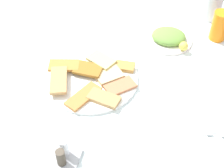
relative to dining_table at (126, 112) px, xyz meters
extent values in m
cube|color=white|center=(0.00, 0.00, 0.06)|extent=(1.24, 0.82, 0.02)
cylinder|color=#55474E|center=(-0.56, -0.35, -0.30)|extent=(0.04, 0.04, 0.70)
cylinder|color=#55474E|center=(-0.56, 0.35, -0.30)|extent=(0.04, 0.04, 0.70)
cylinder|color=white|center=(-0.06, -0.14, 0.08)|extent=(0.33, 0.33, 0.01)
cube|color=#9E6B25|center=(-0.09, -0.15, 0.11)|extent=(0.08, 0.11, 0.01)
cube|color=#C37A3B|center=(0.04, -0.14, 0.09)|extent=(0.14, 0.11, 0.01)
cube|color=#BF8A41|center=(-0.13, -0.04, 0.10)|extent=(0.05, 0.11, 0.01)
cube|color=tan|center=(0.03, -0.07, 0.10)|extent=(0.08, 0.12, 0.01)
cube|color=#D9CC7F|center=(-0.14, -0.11, 0.11)|extent=(0.11, 0.12, 0.01)
cube|color=#C58139|center=(-0.09, -0.24, 0.11)|extent=(0.07, 0.12, 0.01)
cube|color=#E4C288|center=(-0.08, -0.07, 0.10)|extent=(0.11, 0.12, 0.02)
cube|color=#BD764F|center=(-0.03, -0.03, 0.09)|extent=(0.11, 0.12, 0.01)
cube|color=tan|center=(-0.01, -0.24, 0.11)|extent=(0.14, 0.09, 0.01)
cylinder|color=white|center=(-0.34, 0.13, 0.08)|extent=(0.19, 0.19, 0.01)
ellipsoid|color=#72A245|center=(-0.34, 0.13, 0.10)|extent=(0.13, 0.14, 0.05)
sphere|color=#E2D452|center=(-0.28, 0.19, 0.10)|extent=(0.04, 0.04, 0.04)
cylinder|color=orange|center=(-0.39, 0.32, 0.14)|extent=(0.07, 0.07, 0.12)
cylinder|color=silver|center=(-0.54, 0.30, 0.14)|extent=(0.08, 0.08, 0.12)
cube|color=white|center=(0.04, 0.28, 0.08)|extent=(0.17, 0.17, 0.00)
cube|color=silver|center=(0.04, 0.26, 0.08)|extent=(0.16, 0.04, 0.00)
cube|color=silver|center=(0.04, 0.30, 0.08)|extent=(0.16, 0.05, 0.00)
cube|color=#B2B2B7|center=(0.28, -0.14, 0.08)|extent=(0.10, 0.10, 0.01)
cylinder|color=white|center=(0.26, -0.14, 0.12)|extent=(0.03, 0.03, 0.06)
cylinder|color=#4D4235|center=(0.29, -0.14, 0.12)|extent=(0.03, 0.03, 0.06)
camera|label=1|loc=(0.76, 0.08, 0.91)|focal=52.86mm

